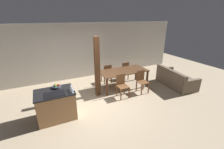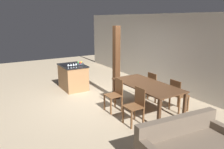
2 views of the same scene
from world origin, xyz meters
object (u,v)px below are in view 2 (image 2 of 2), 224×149
at_px(fruit_bowl, 80,63).
at_px(wine_glass_far, 74,64).
at_px(kitchen_island, 73,77).
at_px(wine_glass_middle, 71,65).
at_px(wine_glass_end, 76,64).
at_px(dining_chair_near_right, 136,105).
at_px(timber_post, 116,63).
at_px(dining_chair_far_right, 178,95).
at_px(dining_chair_near_left, 115,94).
at_px(wine_glass_near, 68,65).
at_px(dining_chair_far_left, 155,86).
at_px(dining_table, 147,87).

xyz_separation_m(fruit_bowl, wine_glass_far, (0.38, -0.39, 0.07)).
bearing_deg(wine_glass_far, kitchen_island, 163.22).
relative_size(wine_glass_middle, wine_glass_end, 1.00).
relative_size(dining_chair_near_right, timber_post, 0.39).
height_order(wine_glass_middle, wine_glass_end, same).
relative_size(wine_glass_middle, dining_chair_near_right, 0.16).
height_order(dining_chair_far_right, timber_post, timber_post).
bearing_deg(dining_chair_near_left, wine_glass_far, -167.81).
bearing_deg(wine_glass_near, wine_glass_middle, 90.00).
bearing_deg(kitchen_island, wine_glass_near, -34.32).
xyz_separation_m(fruit_bowl, dining_chair_far_right, (3.29, 1.49, -0.46)).
xyz_separation_m(dining_chair_near_right, dining_chair_far_right, (0.00, 1.45, 0.00)).
xyz_separation_m(kitchen_island, wine_glass_far, (0.48, -0.15, 0.57)).
height_order(wine_glass_near, wine_glass_far, same).
height_order(wine_glass_far, timber_post, timber_post).
relative_size(wine_glass_near, dining_chair_far_left, 0.16).
height_order(dining_table, dining_chair_near_right, dining_chair_near_right).
xyz_separation_m(wine_glass_end, dining_chair_near_left, (1.98, 0.33, -0.53)).
relative_size(wine_glass_middle, dining_chair_far_right, 0.16).
height_order(wine_glass_middle, dining_chair_near_left, wine_glass_middle).
bearing_deg(kitchen_island, wine_glass_middle, -26.20).
relative_size(kitchen_island, wine_glass_near, 7.66).
bearing_deg(wine_glass_far, timber_post, 39.17).
height_order(wine_glass_near, dining_chair_far_right, wine_glass_near).
relative_size(dining_chair_near_right, dining_chair_far_left, 1.00).
bearing_deg(dining_chair_near_right, kitchen_island, -175.27).
xyz_separation_m(wine_glass_middle, wine_glass_far, (0.00, 0.09, 0.00)).
bearing_deg(fruit_bowl, wine_glass_end, -38.17).
xyz_separation_m(kitchen_island, dining_chair_far_left, (2.46, 1.73, 0.03)).
height_order(wine_glass_near, dining_chair_far_left, wine_glass_near).
bearing_deg(dining_chair_far_left, dining_chair_far_right, -180.00).
distance_m(wine_glass_end, timber_post, 1.48).
xyz_separation_m(fruit_bowl, wine_glass_near, (0.38, -0.57, 0.07)).
xyz_separation_m(fruit_bowl, dining_chair_near_left, (2.35, 0.04, -0.46)).
xyz_separation_m(dining_table, dining_chair_near_right, (0.47, -0.72, -0.20)).
relative_size(wine_glass_end, dining_chair_near_left, 0.16).
relative_size(wine_glass_middle, timber_post, 0.06).
xyz_separation_m(dining_chair_far_right, timber_post, (-1.73, -0.91, 0.67)).
xyz_separation_m(dining_chair_near_right, timber_post, (-1.73, 0.54, 0.67)).
distance_m(dining_chair_far_left, timber_post, 1.38).
distance_m(kitchen_island, wine_glass_near, 0.81).
distance_m(wine_glass_near, dining_table, 2.80).
bearing_deg(timber_post, dining_chair_far_right, 27.81).
height_order(wine_glass_far, dining_chair_far_left, wine_glass_far).
bearing_deg(dining_chair_near_right, wine_glass_end, -173.45).
bearing_deg(dining_chair_far_right, timber_post, 27.81).
relative_size(wine_glass_near, dining_chair_far_right, 0.16).
relative_size(wine_glass_far, dining_chair_far_left, 0.16).
distance_m(dining_chair_near_right, dining_chair_far_right, 1.45).
relative_size(wine_glass_near, dining_table, 0.07).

